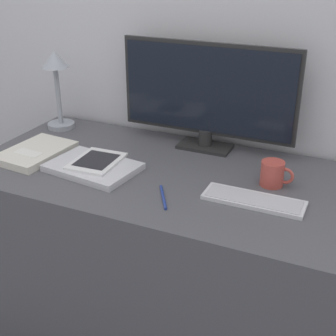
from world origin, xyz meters
The scene contains 10 objects.
wall_back centered at (0.00, 0.58, 1.20)m, with size 3.60×0.05×2.40m.
desk centered at (0.00, 0.20, 0.38)m, with size 1.34×0.66×0.75m.
monitor centered at (0.05, 0.46, 0.96)m, with size 0.66×0.11×0.39m.
keyboard centered at (0.33, 0.13, 0.76)m, with size 0.30×0.10×0.01m.
laptop centered at (-0.23, 0.12, 0.76)m, with size 0.32×0.24×0.02m.
ereader centered at (-0.22, 0.13, 0.78)m, with size 0.16×0.19×0.01m.
desk_lamp centered at (-0.57, 0.41, 0.97)m, with size 0.11×0.11×0.32m.
notebook centered at (-0.48, 0.13, 0.77)m, with size 0.20×0.28×0.03m.
coffee_mug centered at (0.35, 0.26, 0.79)m, with size 0.11×0.07×0.08m.
pen centered at (0.07, 0.03, 0.76)m, with size 0.08×0.13×0.01m.
Camera 1 is at (0.59, -1.08, 1.44)m, focal length 50.00 mm.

